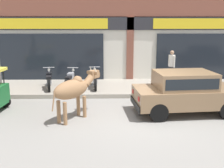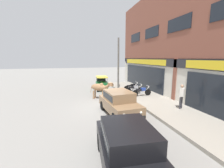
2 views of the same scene
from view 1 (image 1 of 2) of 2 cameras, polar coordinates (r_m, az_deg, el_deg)
The scene contains 8 objects.
ground_plane at distance 8.90m, azimuth 6.81°, elevation -7.03°, with size 90.00×90.00×0.00m, color gray.
sidewalk at distance 12.47m, azimuth 4.45°, elevation -0.75°, with size 19.00×3.15×0.18m, color gray.
cow at distance 8.41m, azimuth -8.36°, elevation -1.11°, with size 1.52×1.81×1.61m.
car_1 at distance 9.29m, azimuth 15.62°, elevation -1.33°, with size 3.72×1.90×1.46m.
motorcycle_0 at distance 12.16m, azimuth -13.54°, elevation 0.87°, with size 0.60×1.79×0.88m.
motorcycle_1 at distance 11.90m, azimuth -9.11°, elevation 0.80°, with size 0.52×1.81×0.88m.
motorcycle_2 at distance 11.99m, azimuth -3.72°, elevation 1.03°, with size 0.52×1.81×0.88m.
pedestrian at distance 13.22m, azimuth 12.84°, elevation 4.48°, with size 0.32×0.47×1.60m.
Camera 1 is at (-1.22, -8.29, 3.02)m, focal length 42.00 mm.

